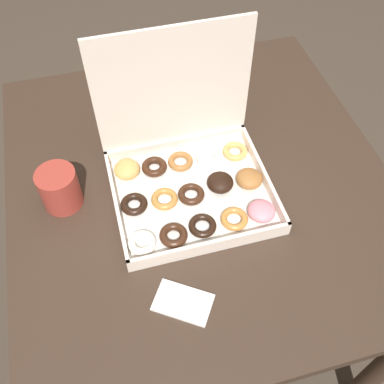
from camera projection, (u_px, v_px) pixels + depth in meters
name	position (u px, v px, depth m)	size (l,w,h in m)	color
ground_plane	(197.00, 305.00, 1.67)	(8.00, 8.00, 0.00)	#42382D
dining_table	(199.00, 205.00, 1.16)	(0.90, 0.97, 0.75)	#38281E
donut_box	(188.00, 164.00, 1.02)	(0.36, 0.32, 0.34)	silver
coffee_mug	(59.00, 188.00, 0.99)	(0.09, 0.09, 0.10)	#A3382D
paper_napkin	(183.00, 302.00, 0.88)	(0.13, 0.12, 0.01)	white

